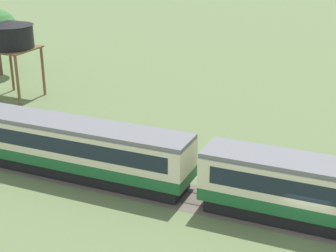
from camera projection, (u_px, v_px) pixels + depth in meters
The scene contains 4 objects.
ground_plane at pixel (306, 230), 29.93m from camera, with size 600.00×600.00×0.00m, color #607547.
passenger_train at pixel (61, 143), 36.36m from camera, with size 104.71×3.16×3.95m.
railway_track at pixel (114, 182), 35.60m from camera, with size 149.83×3.60×0.04m.
water_tower at pixel (10, 36), 50.90m from camera, with size 4.76×4.76×8.01m.
Camera 1 is at (2.82, -26.81, 16.46)m, focal length 55.00 mm.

